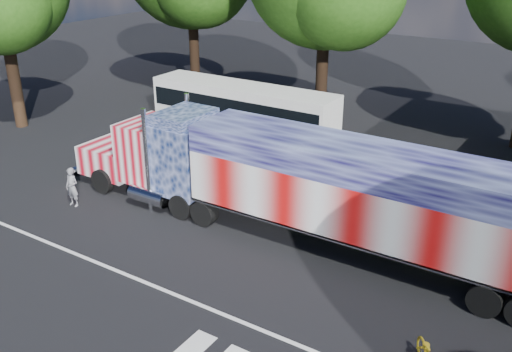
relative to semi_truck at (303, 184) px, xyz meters
The scene contains 5 objects.
ground 4.17m from the semi_truck, 133.37° to the right, with size 100.00×100.00×0.00m, color black.
lane_markings 6.73m from the semi_truck, 96.05° to the right, with size 30.00×2.67×0.01m.
semi_truck is the anchor object (origin of this frame).
coach_bus 11.47m from the semi_truck, 134.99° to the left, with size 10.97×2.55×3.19m.
woman 10.16m from the semi_truck, 164.11° to the right, with size 0.63×0.41×1.73m, color slate.
Camera 1 is at (11.32, -14.70, 10.96)m, focal length 40.00 mm.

